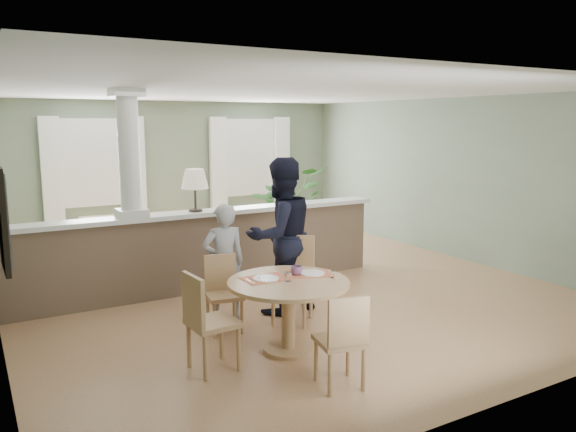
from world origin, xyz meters
TOP-DOWN VIEW (x-y plane):
  - ground at (0.00, 0.00)m, footprint 8.00×8.00m
  - room_shell at (-0.03, 0.63)m, footprint 7.02×8.02m
  - pony_wall at (-0.99, 0.20)m, footprint 5.32×0.38m
  - sofa at (-1.16, 1.37)m, footprint 3.13×1.50m
  - houseplant at (1.30, 1.81)m, footprint 1.72×1.62m
  - dining_table at (-0.99, -2.18)m, footprint 1.22×1.22m
  - chair_far_boy at (-1.32, -1.28)m, footprint 0.43×0.43m
  - chair_far_man at (-0.48, -1.43)m, footprint 0.63×0.63m
  - chair_near at (-1.00, -3.13)m, footprint 0.46×0.46m
  - chair_side at (-1.88, -2.20)m, footprint 0.46×0.46m
  - child_person at (-1.18, -1.03)m, footprint 0.54×0.39m
  - man_person at (-0.46, -1.09)m, footprint 0.99×0.82m

SIDE VIEW (x-z plane):
  - ground at x=0.00m, z-range 0.00..0.00m
  - sofa at x=-1.16m, z-range 0.00..0.88m
  - chair_far_boy at x=-1.32m, z-range 0.04..0.88m
  - chair_near at x=-1.00m, z-range 0.04..0.90m
  - chair_side at x=-1.88m, z-range 0.05..0.99m
  - chair_far_man at x=-0.48m, z-range 0.05..1.04m
  - dining_table at x=-0.99m, z-range 0.17..1.00m
  - child_person at x=-1.18m, z-range 0.00..1.38m
  - pony_wall at x=-0.99m, z-range -0.64..2.06m
  - houseplant at x=1.30m, z-range 0.00..1.51m
  - man_person at x=-0.46m, z-range 0.00..1.89m
  - room_shell at x=-0.03m, z-range 0.46..3.17m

